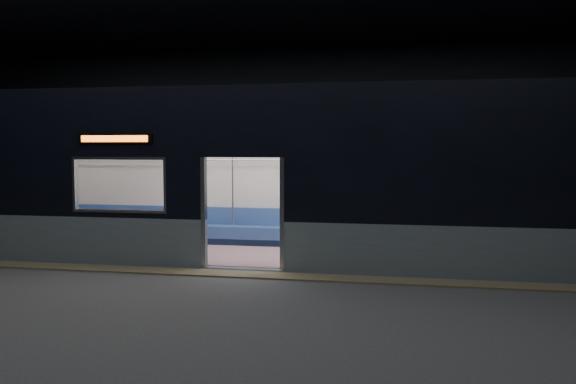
% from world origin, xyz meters
% --- Properties ---
extents(station_floor, '(24.00, 14.00, 0.01)m').
position_xyz_m(station_floor, '(0.00, 0.00, -0.01)').
color(station_floor, '#47494C').
rests_on(station_floor, ground).
extents(station_envelope, '(24.00, 14.00, 5.00)m').
position_xyz_m(station_envelope, '(0.00, 0.00, 3.66)').
color(station_envelope, black).
rests_on(station_envelope, station_floor).
extents(tactile_strip, '(22.80, 0.50, 0.03)m').
position_xyz_m(tactile_strip, '(0.00, 0.55, 0.01)').
color(tactile_strip, '#8C7F59').
rests_on(tactile_strip, station_floor).
extents(metro_car, '(18.00, 3.04, 3.35)m').
position_xyz_m(metro_car, '(-0.00, 2.54, 1.85)').
color(metro_car, '#83959C').
rests_on(metro_car, station_floor).
extents(passenger, '(0.40, 0.69, 1.36)m').
position_xyz_m(passenger, '(4.46, 3.55, 0.79)').
color(passenger, black).
rests_on(passenger, metro_car).
extents(handbag, '(0.29, 0.26, 0.13)m').
position_xyz_m(handbag, '(4.48, 3.33, 0.67)').
color(handbag, black).
rests_on(handbag, passenger).
extents(transit_map, '(1.10, 0.03, 0.72)m').
position_xyz_m(transit_map, '(5.00, 3.85, 1.51)').
color(transit_map, white).
rests_on(transit_map, metro_car).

